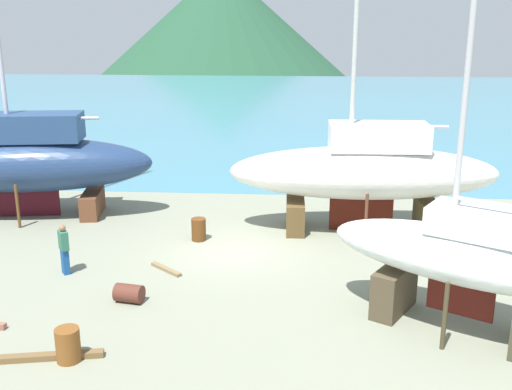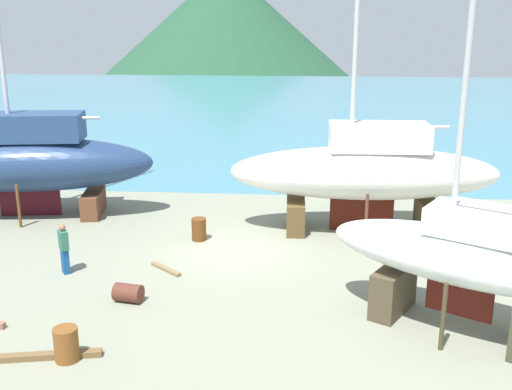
# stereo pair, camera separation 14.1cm
# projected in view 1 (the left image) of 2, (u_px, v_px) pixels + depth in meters

# --- Properties ---
(ground_plane) EXTENTS (41.70, 41.70, 0.00)m
(ground_plane) POSITION_uv_depth(u_px,v_px,m) (221.00, 287.00, 19.06)
(ground_plane) COLOR gray
(sea_water) EXTENTS (131.18, 61.08, 0.01)m
(sea_water) POSITION_uv_depth(u_px,v_px,m) (275.00, 105.00, 58.30)
(sea_water) COLOR teal
(sea_water) RESTS_ON ground
(headland_hill) EXTENTS (90.20, 90.20, 38.73)m
(headland_hill) POSITION_uv_depth(u_px,v_px,m) (223.00, 54.00, 140.66)
(headland_hill) COLOR #244E34
(headland_hill) RESTS_ON ground
(sailboat_mid_port) EXTENTS (10.70, 4.23, 19.15)m
(sailboat_mid_port) POSITION_uv_depth(u_px,v_px,m) (26.00, 162.00, 25.23)
(sailboat_mid_port) COLOR brown
(sailboat_mid_port) RESTS_ON ground
(sailboat_large_starboard) EXTENTS (10.33, 3.16, 14.79)m
(sailboat_large_starboard) POSITION_uv_depth(u_px,v_px,m) (364.00, 171.00, 23.48)
(sailboat_large_starboard) COLOR brown
(sailboat_large_starboard) RESTS_ON ground
(sailboat_small_center) EXTENTS (7.46, 5.70, 12.39)m
(sailboat_small_center) POSITION_uv_depth(u_px,v_px,m) (465.00, 258.00, 15.89)
(sailboat_small_center) COLOR #4C3F2D
(sailboat_small_center) RESTS_ON ground
(worker) EXTENTS (0.45, 0.50, 1.68)m
(worker) POSITION_uv_depth(u_px,v_px,m) (64.00, 248.00, 19.82)
(worker) COLOR #1A4A8C
(worker) RESTS_ON ground
(barrel_blue_faded) EXTENTS (0.66, 0.66, 0.85)m
(barrel_blue_faded) POSITION_uv_depth(u_px,v_px,m) (68.00, 345.00, 14.85)
(barrel_blue_faded) COLOR brown
(barrel_blue_faded) RESTS_ON ground
(barrel_rust_mid) EXTENTS (0.77, 0.77, 0.85)m
(barrel_rust_mid) POSITION_uv_depth(u_px,v_px,m) (199.00, 229.00, 22.94)
(barrel_rust_mid) COLOR #5D3415
(barrel_rust_mid) RESTS_ON ground
(barrel_tipped_right) EXTENTS (0.90, 0.69, 0.55)m
(barrel_tipped_right) POSITION_uv_depth(u_px,v_px,m) (129.00, 293.00, 17.98)
(barrel_tipped_right) COLOR brown
(barrel_tipped_right) RESTS_ON ground
(timber_long_aft) EXTENTS (1.20, 1.08, 0.11)m
(timber_long_aft) POSITION_uv_depth(u_px,v_px,m) (166.00, 269.00, 20.25)
(timber_long_aft) COLOR olive
(timber_long_aft) RESTS_ON ground
(timber_plank_near) EXTENTS (2.57, 0.72, 0.15)m
(timber_plank_near) POSITION_uv_depth(u_px,v_px,m) (50.00, 356.00, 15.00)
(timber_plank_near) COLOR brown
(timber_plank_near) RESTS_ON ground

